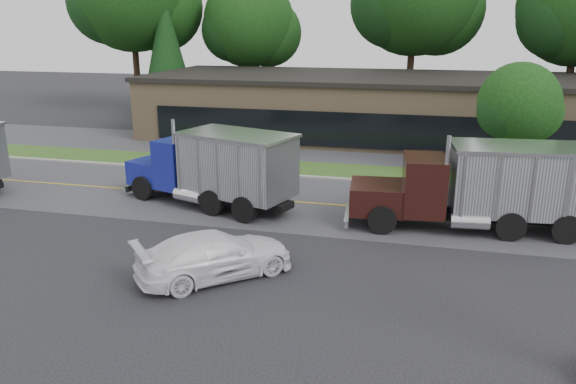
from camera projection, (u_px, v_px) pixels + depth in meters
name	position (u px, v px, depth m)	size (l,w,h in m)	color
ground	(222.00, 289.00, 17.08)	(140.00, 140.00, 0.00)	#37373D
road	(292.00, 202.00, 25.45)	(60.00, 8.00, 0.02)	#535358
center_line	(292.00, 202.00, 25.45)	(60.00, 0.12, 0.01)	gold
curb	(311.00, 178.00, 29.35)	(60.00, 0.30, 0.12)	#9E9E99
grass_verge	(318.00, 170.00, 31.02)	(60.00, 3.40, 0.03)	#335D20
far_parking	(333.00, 151.00, 35.67)	(60.00, 7.00, 0.02)	#535358
strip_mall	(375.00, 108.00, 40.20)	(32.00, 12.00, 4.00)	tan
tree_far_b	(250.00, 26.00, 48.89)	(8.36, 7.87, 11.92)	#382619
evergreen_left	(166.00, 49.00, 47.05)	(4.59, 4.59, 10.42)	#382619
tree_verge	(520.00, 107.00, 27.62)	(4.22, 3.97, 6.02)	#382619
dump_truck_blue	(217.00, 166.00, 24.39)	(8.43, 4.87, 3.36)	black
dump_truck_maroon	(488.00, 185.00, 21.56)	(9.60, 3.45, 3.36)	black
rally_car	(215.00, 255.00, 17.74)	(2.04, 5.02, 1.46)	white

